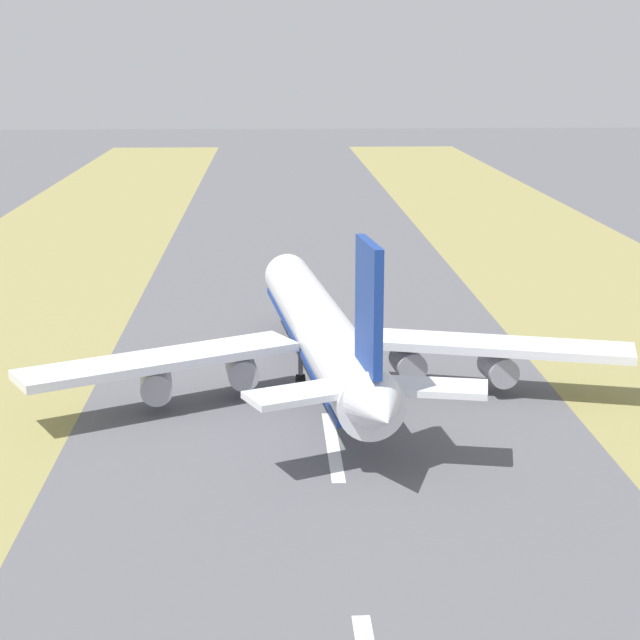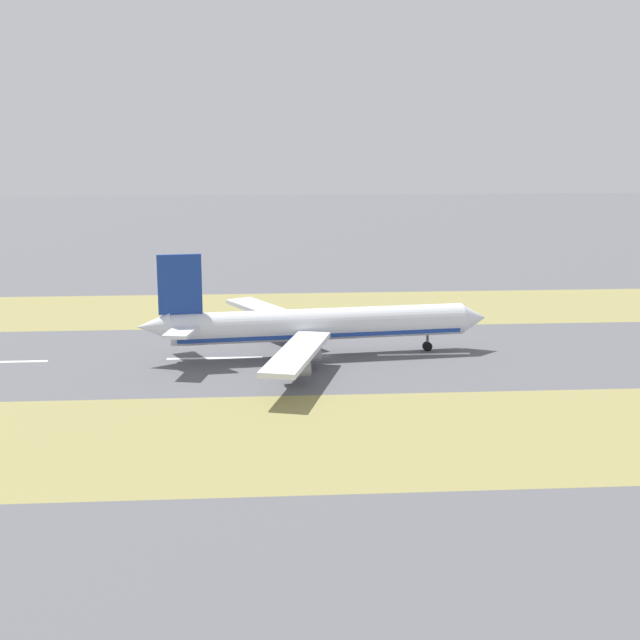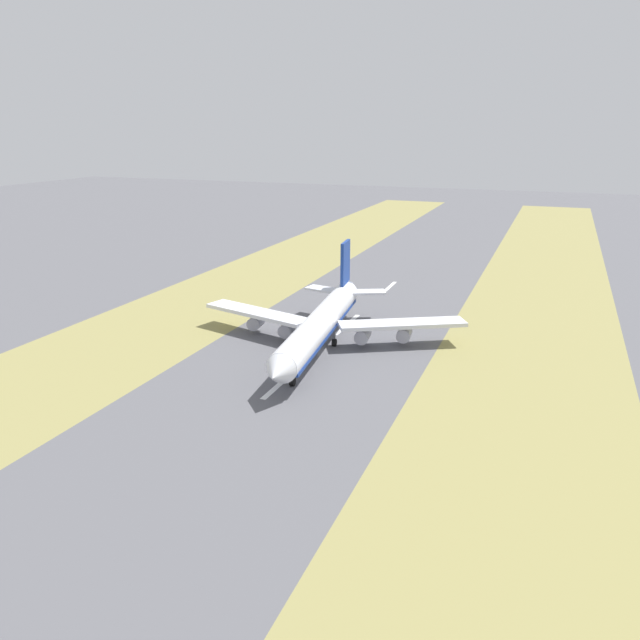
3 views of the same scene
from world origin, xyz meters
name	(u,v)px [view 2 (image 2 of 3)]	position (x,y,z in m)	size (l,w,h in m)	color
ground_plane	(324,356)	(0.00, 0.00, 0.00)	(800.00, 800.00, 0.00)	#56565B
grass_median_west	(310,309)	(-45.00, 0.00, 0.00)	(40.00, 600.00, 0.01)	olive
grass_median_east	(348,437)	(45.00, 0.00, 0.00)	(40.00, 600.00, 0.01)	olive
centreline_dash_mid	(215,358)	(0.00, -20.71, 0.01)	(1.20, 18.00, 0.01)	silver
centreline_dash_far	(424,354)	(0.00, 19.29, 0.01)	(1.20, 18.00, 0.01)	silver
airplane_main_jet	(310,325)	(-0.04, -2.60, 6.02)	(63.73, 67.19, 20.20)	silver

